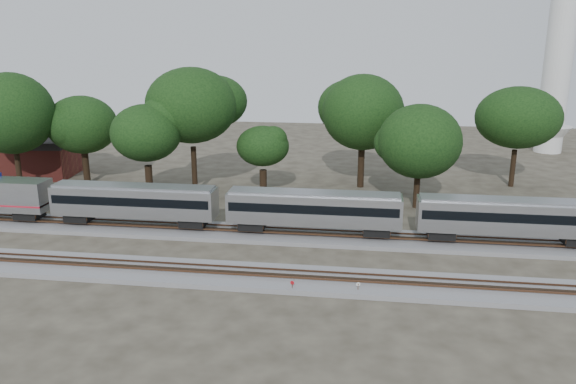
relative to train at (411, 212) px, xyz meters
name	(u,v)px	position (x,y,z in m)	size (l,w,h in m)	color
ground	(250,259)	(-13.98, -6.00, -3.07)	(160.00, 160.00, 0.00)	#383328
track_far	(262,234)	(-13.98, 0.00, -2.86)	(160.00, 5.00, 0.73)	slate
track_near	(239,276)	(-13.98, -10.00, -2.86)	(160.00, 5.00, 0.73)	slate
train	(411,212)	(0.00, 0.00, 0.00)	(103.36, 2.94, 4.34)	#B3B5BA
switch_stand_red	(292,285)	(-9.45, -12.04, -2.45)	(0.31, 0.11, 0.97)	#512D19
switch_stand_white	(358,287)	(-4.54, -11.64, -2.44)	(0.30, 0.13, 0.98)	#512D19
switch_lever	(310,291)	(-8.10, -11.80, -2.92)	(0.50, 0.30, 0.30)	#512D19
brick_building	(34,157)	(-49.73, 19.87, -0.45)	(11.58, 8.77, 5.19)	maroon
tree_0	(11,113)	(-47.13, 12.23, 6.59)	(9.83, 9.83, 13.86)	black
tree_1	(82,125)	(-40.39, 16.44, 4.71)	(7.92, 7.92, 11.17)	black
tree_2	(146,133)	(-29.03, 9.49, 5.07)	(8.29, 8.29, 11.68)	black
tree_3	(191,105)	(-25.02, 14.04, 7.71)	(10.97, 10.97, 15.46)	black
tree_4	(263,146)	(-16.36, 13.42, 3.15)	(6.35, 6.35, 8.95)	black
tree_5	(363,112)	(-4.87, 19.94, 6.50)	(9.74, 9.74, 13.74)	black
tree_6	(420,142)	(1.47, 11.68, 4.48)	(7.69, 7.69, 10.85)	black
tree_7	(518,118)	(14.38, 22.88, 5.80)	(9.03, 9.03, 12.73)	black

